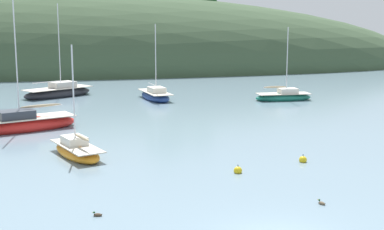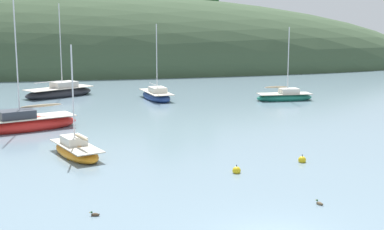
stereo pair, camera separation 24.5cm
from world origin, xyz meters
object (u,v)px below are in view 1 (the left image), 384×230
Objects in this scene: sailboat_black_sloop at (24,124)px; sailboat_yellow_far at (284,97)px; mooring_buoy_outer at (303,160)px; duck_lone_right at (322,203)px; sailboat_navy_dinghy at (77,150)px; mooring_buoy_channel at (238,171)px; sailboat_blue_center at (58,92)px; sailboat_red_portside at (155,96)px; duck_straggler at (98,215)px.

sailboat_black_sloop is 26.14m from sailboat_yellow_far.
mooring_buoy_outer is 7.12m from duck_lone_right.
sailboat_navy_dinghy is 12.41× the size of mooring_buoy_channel.
duck_lone_right is at bearing -105.73° from sailboat_yellow_far.
sailboat_yellow_far is at bearing 73.84° from mooring_buoy_outer.
sailboat_navy_dinghy is at bearing -82.94° from sailboat_blue_center.
sailboat_black_sloop is at bearing -154.22° from sailboat_yellow_far.
sailboat_black_sloop reaches higher than sailboat_red_portside.
duck_lone_right is (2.40, -5.34, -0.07)m from mooring_buoy_channel.
sailboat_yellow_far reaches higher than mooring_buoy_channel.
sailboat_navy_dinghy is at bearing -63.55° from sailboat_black_sloop.
sailboat_red_portside is (10.85, 14.04, -0.07)m from sailboat_black_sloop.
mooring_buoy_outer is 1.27× the size of duck_straggler.
duck_straggler is at bearing -99.32° from sailboat_red_portside.
duck_lone_right is at bearing -51.12° from sailboat_black_sloop.
mooring_buoy_channel reaches higher than duck_straggler.
mooring_buoy_channel and mooring_buoy_outer have the same top height.
sailboat_black_sloop is 24.36× the size of duck_lone_right.
sailboat_red_portside is 0.79× the size of sailboat_blue_center.
mooring_buoy_outer is (4.16, 1.57, 0.00)m from mooring_buoy_channel.
sailboat_navy_dinghy is 9.85m from mooring_buoy_channel.
sailboat_yellow_far is (23.54, 11.37, -0.09)m from sailboat_black_sloop.
mooring_buoy_channel is 8.89m from duck_straggler.
sailboat_blue_center is (-9.89, 3.56, 0.07)m from sailboat_red_portside.
sailboat_navy_dinghy is 13.11m from mooring_buoy_outer.
mooring_buoy_outer is 13.23m from duck_straggler.
sailboat_navy_dinghy is at bearing -134.45° from sailboat_yellow_far.
sailboat_blue_center reaches higher than mooring_buoy_channel.
sailboat_navy_dinghy is at bearing 97.38° from duck_straggler.
mooring_buoy_channel is 1.32× the size of duck_lone_right.
duck_straggler is at bearing -82.85° from sailboat_blue_center.
duck_lone_right is (9.58, -0.09, 0.00)m from duck_straggler.
mooring_buoy_channel is (-10.87, -24.72, -0.24)m from sailboat_yellow_far.
sailboat_navy_dinghy is 15.73× the size of duck_straggler.
sailboat_black_sloop is at bearing 106.45° from duck_straggler.
duck_lone_right is at bearing -65.75° from mooring_buoy_channel.
sailboat_navy_dinghy is 0.67× the size of sailboat_black_sloop.
mooring_buoy_outer is (5.98, -25.82, -0.27)m from sailboat_red_portside.
sailboat_blue_center reaches higher than sailboat_red_portside.
mooring_buoy_channel is at bearing -30.34° from sailboat_navy_dinghy.
duck_straggler is (-5.35, -32.63, -0.34)m from sailboat_red_portside.
duck_straggler is (4.54, -36.19, -0.40)m from sailboat_blue_center.
duck_straggler is 1.04× the size of duck_lone_right.
sailboat_blue_center is at bearing 160.21° from sailboat_red_portside.
sailboat_red_portside is 10.52m from sailboat_blue_center.
sailboat_blue_center is at bearing 86.90° from sailboat_black_sloop.
duck_straggler is (-18.05, -29.97, -0.31)m from sailboat_yellow_far.
sailboat_blue_center is at bearing 110.73° from mooring_buoy_channel.
duck_straggler is at bearing -143.84° from mooring_buoy_channel.
sailboat_black_sloop is 17.74m from sailboat_red_portside.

